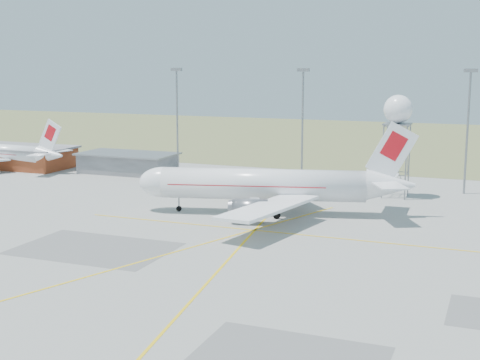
% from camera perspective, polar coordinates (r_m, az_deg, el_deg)
% --- Properties ---
extents(ground, '(400.00, 400.00, 0.00)m').
position_cam_1_polar(ground, '(58.23, -3.98, -11.57)').
color(ground, '#A2A39D').
rests_on(ground, ground).
extents(grass_strip, '(400.00, 120.00, 0.03)m').
position_cam_1_polar(grass_strip, '(191.42, 14.48, 3.21)').
color(grass_strip, '#5E6E3C').
rests_on(grass_strip, ground).
extents(building_grey, '(19.00, 10.00, 3.90)m').
position_cam_1_polar(building_grey, '(133.42, -9.54, 1.45)').
color(building_grey, gray).
rests_on(building_grey, ground).
extents(mast_a, '(2.20, 0.50, 20.50)m').
position_cam_1_polar(mast_a, '(129.21, -5.39, 5.77)').
color(mast_a, gray).
rests_on(mast_a, ground).
extents(mast_b, '(2.20, 0.50, 20.50)m').
position_cam_1_polar(mast_b, '(119.95, 5.36, 5.46)').
color(mast_b, gray).
rests_on(mast_b, ground).
extents(mast_c, '(2.20, 0.50, 20.50)m').
position_cam_1_polar(mast_c, '(115.27, 18.88, 4.79)').
color(mast_c, gray).
rests_on(mast_c, ground).
extents(airliner_main, '(39.24, 37.33, 13.49)m').
position_cam_1_polar(airliner_main, '(95.43, 2.38, -0.46)').
color(airliner_main, white).
rests_on(airliner_main, ground).
extents(radar_tower, '(4.54, 4.54, 16.45)m').
position_cam_1_polar(radar_tower, '(109.51, 13.23, 3.32)').
color(radar_tower, gray).
rests_on(radar_tower, ground).
extents(fire_truck, '(9.58, 4.34, 3.75)m').
position_cam_1_polar(fire_truck, '(109.52, 0.49, -0.34)').
color(fire_truck, yellow).
rests_on(fire_truck, ground).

